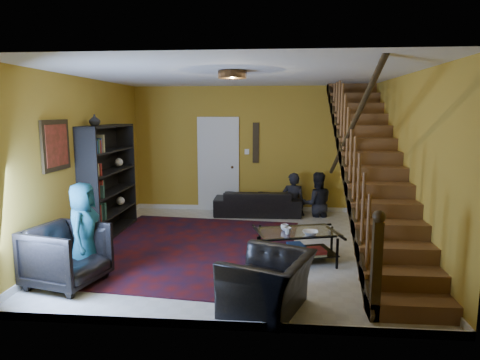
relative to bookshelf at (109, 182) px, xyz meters
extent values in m
plane|color=beige|center=(2.40, -0.60, -0.96)|extent=(5.50, 5.50, 0.00)
plane|color=#B18727|center=(2.40, 2.15, 0.44)|extent=(5.20, 0.00, 5.20)
plane|color=#B18727|center=(2.40, -3.35, 0.44)|extent=(5.20, 0.00, 5.20)
plane|color=#B18727|center=(-0.20, -0.60, 0.44)|extent=(0.00, 5.50, 5.50)
plane|color=#B18727|center=(5.00, -0.60, 0.44)|extent=(0.00, 5.50, 5.50)
plane|color=white|center=(2.40, -0.60, 1.84)|extent=(5.50, 5.50, 0.00)
cube|color=silver|center=(2.40, 2.14, -0.91)|extent=(5.20, 0.02, 0.10)
cube|color=silver|center=(-0.19, -0.60, -0.91)|extent=(0.02, 5.50, 0.10)
cube|color=#B18727|center=(4.53, -0.60, 0.36)|extent=(0.95, 4.92, 2.83)
cube|color=black|center=(4.07, -0.60, 0.44)|extent=(0.04, 5.02, 3.02)
cylinder|color=black|center=(4.10, -0.60, 0.89)|extent=(0.07, 4.20, 2.44)
cube|color=black|center=(4.10, -3.00, -0.41)|extent=(0.10, 0.10, 1.10)
cube|color=black|center=(0.00, 0.00, 0.04)|extent=(0.35, 1.80, 2.00)
cube|color=black|center=(0.00, 0.00, -0.56)|extent=(0.35, 1.72, 0.03)
cube|color=black|center=(0.00, 0.00, 0.20)|extent=(0.35, 1.72, 0.03)
cube|color=silver|center=(1.70, 2.12, 0.06)|extent=(0.82, 0.05, 2.05)
cube|color=maroon|center=(-0.17, -1.50, 0.79)|extent=(0.04, 0.74, 0.74)
cube|color=black|center=(2.55, 2.13, 0.59)|extent=(0.14, 0.03, 0.90)
cylinder|color=#3F2814|center=(2.40, -1.40, 1.78)|extent=(0.40, 0.40, 0.10)
cube|color=#430C0C|center=(1.61, -0.73, -0.95)|extent=(3.73, 4.16, 0.02)
imported|color=black|center=(2.62, 1.70, -0.69)|extent=(1.89, 0.78, 0.55)
imported|color=black|center=(0.35, -2.37, -0.57)|extent=(1.05, 1.03, 0.79)
imported|color=black|center=(2.95, -2.85, -0.64)|extent=(1.16, 1.24, 0.65)
imported|color=black|center=(3.39, 1.75, -0.72)|extent=(0.54, 0.38, 1.39)
imported|color=black|center=(3.90, 1.75, -0.71)|extent=(0.74, 0.61, 1.41)
imported|color=#1A5162|center=(0.45, -2.07, -0.31)|extent=(0.48, 0.68, 1.31)
cube|color=black|center=(2.78, -1.46, -0.74)|extent=(0.04, 0.04, 0.45)
cube|color=black|center=(3.91, -1.46, -0.74)|extent=(0.04, 0.04, 0.45)
cube|color=black|center=(2.78, -0.82, -0.74)|extent=(0.04, 0.04, 0.45)
cube|color=black|center=(3.91, -0.82, -0.74)|extent=(0.04, 0.04, 0.45)
cube|color=black|center=(3.35, -1.14, -0.84)|extent=(1.27, 0.93, 0.02)
cube|color=silver|center=(3.35, -1.14, -0.52)|extent=(1.34, 1.00, 0.02)
imported|color=#999999|center=(3.17, -1.13, -0.46)|extent=(0.15, 0.15, 0.09)
imported|color=#999999|center=(3.21, -1.33, -0.46)|extent=(0.14, 0.14, 0.10)
imported|color=#999999|center=(3.54, -1.33, -0.48)|extent=(0.24, 0.24, 0.06)
imported|color=#999999|center=(0.00, -0.50, 1.13)|extent=(0.18, 0.18, 0.19)
cylinder|color=red|center=(0.30, -1.99, -0.86)|extent=(0.17, 0.17, 0.17)
camera|label=1|loc=(3.05, -7.43, 1.26)|focal=32.00mm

